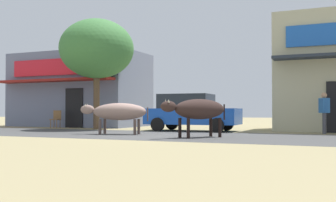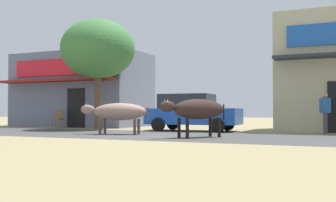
{
  "view_description": "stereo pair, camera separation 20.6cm",
  "coord_description": "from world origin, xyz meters",
  "px_view_note": "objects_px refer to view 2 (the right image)",
  "views": [
    {
      "loc": [
        6.9,
        -13.61,
        0.9
      ],
      "look_at": [
        0.62,
        0.83,
        1.28
      ],
      "focal_mm": 43.51,
      "sensor_mm": 36.0,
      "label": 1
    },
    {
      "loc": [
        7.09,
        -13.53,
        0.9
      ],
      "look_at": [
        0.62,
        0.83,
        1.28
      ],
      "focal_mm": 43.51,
      "sensor_mm": 36.0,
      "label": 2
    }
  ],
  "objects_px": {
    "cow_far_dark": "(198,110)",
    "roadside_tree": "(98,49)",
    "pedestrian_by_shop": "(325,110)",
    "cow_near_brown": "(118,112)",
    "parked_hatchback_car": "(192,112)",
    "cafe_chair_near_tree": "(58,118)"
  },
  "relations": [
    {
      "from": "cow_far_dark",
      "to": "cafe_chair_near_tree",
      "type": "xyz_separation_m",
      "value": [
        -9.3,
        4.21,
        -0.42
      ]
    },
    {
      "from": "pedestrian_by_shop",
      "to": "cafe_chair_near_tree",
      "type": "xyz_separation_m",
      "value": [
        -13.08,
        0.19,
        -0.43
      ]
    },
    {
      "from": "parked_hatchback_car",
      "to": "cow_near_brown",
      "type": "relative_size",
      "value": 1.54
    },
    {
      "from": "cafe_chair_near_tree",
      "to": "parked_hatchback_car",
      "type": "bearing_deg",
      "value": -0.69
    },
    {
      "from": "cow_far_dark",
      "to": "roadside_tree",
      "type": "bearing_deg",
      "value": 149.53
    },
    {
      "from": "pedestrian_by_shop",
      "to": "cafe_chair_near_tree",
      "type": "relative_size",
      "value": 1.75
    },
    {
      "from": "cafe_chair_near_tree",
      "to": "pedestrian_by_shop",
      "type": "bearing_deg",
      "value": -0.85
    },
    {
      "from": "roadside_tree",
      "to": "cafe_chair_near_tree",
      "type": "relative_size",
      "value": 5.86
    },
    {
      "from": "roadside_tree",
      "to": "pedestrian_by_shop",
      "type": "xyz_separation_m",
      "value": [
        10.39,
        0.12,
        -2.98
      ]
    },
    {
      "from": "pedestrian_by_shop",
      "to": "cafe_chair_near_tree",
      "type": "height_order",
      "value": "pedestrian_by_shop"
    },
    {
      "from": "parked_hatchback_car",
      "to": "cafe_chair_near_tree",
      "type": "distance_m",
      "value": 7.52
    },
    {
      "from": "pedestrian_by_shop",
      "to": "roadside_tree",
      "type": "bearing_deg",
      "value": -179.33
    },
    {
      "from": "pedestrian_by_shop",
      "to": "cow_near_brown",
      "type": "bearing_deg",
      "value": -154.39
    },
    {
      "from": "cow_near_brown",
      "to": "cow_far_dark",
      "type": "xyz_separation_m",
      "value": [
        3.44,
        -0.55,
        0.08
      ]
    },
    {
      "from": "parked_hatchback_car",
      "to": "cow_far_dark",
      "type": "relative_size",
      "value": 1.81
    },
    {
      "from": "parked_hatchback_car",
      "to": "pedestrian_by_shop",
      "type": "distance_m",
      "value": 5.56
    },
    {
      "from": "parked_hatchback_car",
      "to": "cow_far_dark",
      "type": "distance_m",
      "value": 4.49
    },
    {
      "from": "parked_hatchback_car",
      "to": "pedestrian_by_shop",
      "type": "xyz_separation_m",
      "value": [
        5.56,
        -0.1,
        0.1
      ]
    },
    {
      "from": "parked_hatchback_car",
      "to": "roadside_tree",
      "type": "bearing_deg",
      "value": -177.32
    },
    {
      "from": "roadside_tree",
      "to": "cafe_chair_near_tree",
      "type": "distance_m",
      "value": 4.35
    },
    {
      "from": "parked_hatchback_car",
      "to": "cafe_chair_near_tree",
      "type": "height_order",
      "value": "parked_hatchback_car"
    },
    {
      "from": "parked_hatchback_car",
      "to": "pedestrian_by_shop",
      "type": "height_order",
      "value": "parked_hatchback_car"
    }
  ]
}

